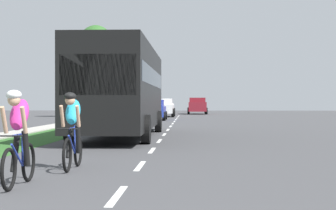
% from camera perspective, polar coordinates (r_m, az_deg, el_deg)
% --- Properties ---
extents(ground_plane, '(120.00, 120.00, 0.00)m').
position_cam_1_polar(ground_plane, '(22.77, -0.42, -3.13)').
color(ground_plane, '#424244').
extents(grass_verge, '(2.20, 70.00, 0.01)m').
position_cam_1_polar(grass_verge, '(23.46, -11.92, -3.03)').
color(grass_verge, '#2D6026').
rests_on(grass_verge, ground_plane).
extents(sidewalk_concrete, '(1.31, 70.00, 0.10)m').
position_cam_1_polar(sidewalk_concrete, '(23.95, -15.99, -2.96)').
color(sidewalk_concrete, '#B2ADA3').
rests_on(sidewalk_concrete, ground_plane).
extents(lane_markings_center, '(0.12, 54.07, 0.01)m').
position_cam_1_polar(lane_markings_center, '(26.76, -0.01, -2.60)').
color(lane_markings_center, white).
rests_on(lane_markings_center, ground_plane).
extents(cyclist_lead, '(0.42, 1.72, 1.58)m').
position_cam_1_polar(cyclist_lead, '(9.30, -15.30, -3.24)').
color(cyclist_lead, black).
rests_on(cyclist_lead, ground_plane).
extents(cyclist_trailing, '(0.42, 1.72, 1.58)m').
position_cam_1_polar(cyclist_trailing, '(11.37, -9.91, -2.57)').
color(cyclist_trailing, black).
rests_on(cyclist_trailing, ground_plane).
extents(bus_black, '(2.78, 11.60, 3.48)m').
position_cam_1_polar(bus_black, '(21.77, -4.79, 1.92)').
color(bus_black, black).
rests_on(bus_black, ground_plane).
extents(sedan_blue, '(1.98, 4.30, 1.52)m').
position_cam_1_polar(sedan_blue, '(40.76, -1.57, -0.50)').
color(sedan_blue, '#23389E').
rests_on(sedan_blue, ground_plane).
extents(pickup_white, '(2.22, 5.10, 1.64)m').
position_cam_1_polar(pickup_white, '(49.52, -0.59, -0.27)').
color(pickup_white, silver).
rests_on(pickup_white, ground_plane).
extents(suv_maroon, '(2.15, 4.70, 1.79)m').
position_cam_1_polar(suv_maroon, '(59.92, 3.07, -0.04)').
color(suv_maroon, maroon).
rests_on(suv_maroon, ground_plane).
extents(street_tree_far, '(3.00, 3.00, 7.98)m').
position_cam_1_polar(street_tree_far, '(47.91, -7.52, 6.24)').
color(street_tree_far, brown).
rests_on(street_tree_far, ground_plane).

